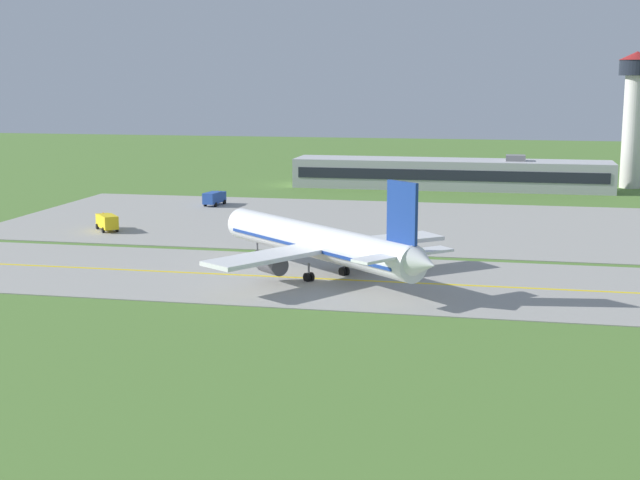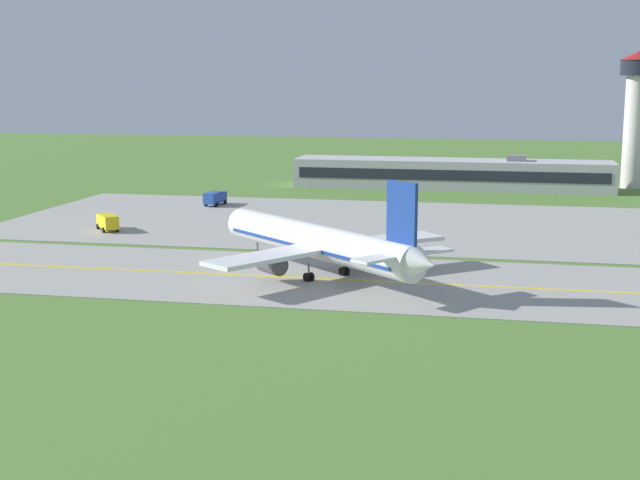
% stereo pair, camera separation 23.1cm
% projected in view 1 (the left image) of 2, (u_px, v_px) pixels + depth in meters
% --- Properties ---
extents(ground_plane, '(500.00, 500.00, 0.00)m').
position_uv_depth(ground_plane, '(325.00, 280.00, 105.06)').
color(ground_plane, '#517A33').
extents(taxiway_strip, '(240.00, 28.00, 0.10)m').
position_uv_depth(taxiway_strip, '(325.00, 279.00, 105.05)').
color(taxiway_strip, '#9E9B93').
rests_on(taxiway_strip, ground).
extents(apron_pad, '(140.00, 52.00, 0.10)m').
position_uv_depth(apron_pad, '(438.00, 225.00, 143.52)').
color(apron_pad, '#9E9B93').
rests_on(apron_pad, ground).
extents(taxiway_centreline, '(220.00, 0.60, 0.01)m').
position_uv_depth(taxiway_centreline, '(325.00, 279.00, 105.04)').
color(taxiway_centreline, yellow).
rests_on(taxiway_centreline, taxiway_strip).
extents(airplane_lead, '(32.37, 29.98, 12.70)m').
position_uv_depth(airplane_lead, '(319.00, 242.00, 105.93)').
color(airplane_lead, white).
rests_on(airplane_lead, ground).
extents(service_truck_baggage, '(2.94, 6.21, 2.60)m').
position_uv_depth(service_truck_baggage, '(214.00, 198.00, 165.32)').
color(service_truck_baggage, '#264CA5').
rests_on(service_truck_baggage, ground).
extents(service_truck_fuel, '(5.39, 5.94, 2.60)m').
position_uv_depth(service_truck_fuel, '(107.00, 221.00, 138.01)').
color(service_truck_fuel, yellow).
rests_on(service_truck_fuel, ground).
extents(terminal_building, '(66.75, 11.39, 7.34)m').
position_uv_depth(terminal_building, '(451.00, 174.00, 191.17)').
color(terminal_building, '#B2B2B7').
rests_on(terminal_building, ground).
extents(control_tower, '(7.60, 7.60, 28.74)m').
position_uv_depth(control_tower, '(634.00, 107.00, 189.86)').
color(control_tower, silver).
rests_on(control_tower, ground).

